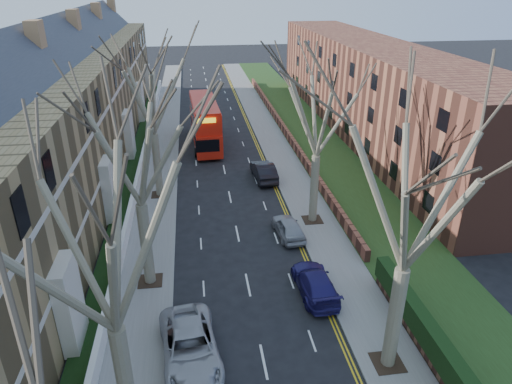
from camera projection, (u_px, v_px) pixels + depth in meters
name	position (u px, v px, depth m)	size (l,w,h in m)	color
pavement_left	(162.00, 150.00, 47.60)	(3.00, 102.00, 0.12)	slate
pavement_right	(275.00, 145.00, 49.12)	(3.00, 102.00, 0.12)	slate
terrace_left	(57.00, 125.00, 37.13)	(9.70, 78.00, 13.60)	olive
flats_right	(369.00, 88.00, 52.05)	(13.97, 54.00, 10.00)	brown
front_wall_left	(139.00, 176.00, 39.99)	(0.30, 78.00, 1.00)	white
grass_verge_right	(316.00, 142.00, 49.65)	(6.00, 102.00, 0.06)	#243C15
tree_left_mid	(98.00, 224.00, 14.03)	(10.50, 10.50, 14.71)	#736852
tree_left_far	(133.00, 134.00, 23.12)	(10.15, 10.15, 14.22)	#736852
tree_left_dist	(149.00, 80.00, 33.73)	(10.50, 10.50, 14.71)	#736852
tree_right_mid	(418.00, 178.00, 17.27)	(10.50, 10.50, 14.71)	#736852
tree_right_far	(320.00, 98.00, 29.94)	(10.15, 10.15, 14.22)	#736852
double_decker_bus	(205.00, 124.00, 48.48)	(3.19, 11.34, 4.69)	red
car_left_far	(190.00, 346.00, 21.33)	(2.60, 5.63, 1.57)	#A7A7AD
car_right_near	(315.00, 283.00, 25.94)	(1.94, 4.77, 1.39)	navy
car_right_mid	(288.00, 227.00, 31.69)	(1.60, 3.98, 1.36)	#96979E
car_right_far	(264.00, 171.00, 40.62)	(1.68, 4.81, 1.58)	black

